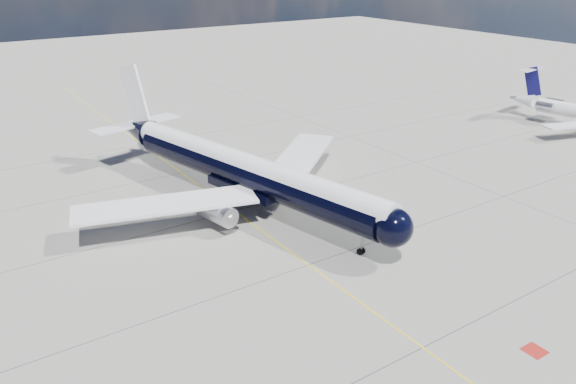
{
  "coord_description": "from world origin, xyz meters",
  "views": [
    {
      "loc": [
        -28.09,
        -28.23,
        27.82
      ],
      "look_at": [
        3.2,
        18.37,
        4.0
      ],
      "focal_mm": 35.0,
      "sensor_mm": 36.0,
      "label": 1
    }
  ],
  "objects": [
    {
      "name": "red_marking",
      "position": [
        6.8,
        -10.0,
        0.0
      ],
      "size": [
        1.6,
        1.6,
        0.01
      ],
      "primitive_type": "cube",
      "color": "maroon",
      "rests_on": "ground"
    },
    {
      "name": "ground",
      "position": [
        0.0,
        30.0,
        0.0
      ],
      "size": [
        320.0,
        320.0,
        0.0
      ],
      "primitive_type": "plane",
      "color": "gray",
      "rests_on": "ground"
    },
    {
      "name": "taxiway_centerline",
      "position": [
        0.0,
        25.0,
        0.0
      ],
      "size": [
        0.16,
        160.0,
        0.01
      ],
      "primitive_type": "cube",
      "color": "yellow",
      "rests_on": "ground"
    },
    {
      "name": "main_airliner",
      "position": [
        1.75,
        26.29,
        4.41
      ],
      "size": [
        39.5,
        48.75,
        14.22
      ],
      "rotation": [
        0.0,
        0.0,
        0.22
      ],
      "color": "black",
      "rests_on": "ground"
    }
  ]
}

